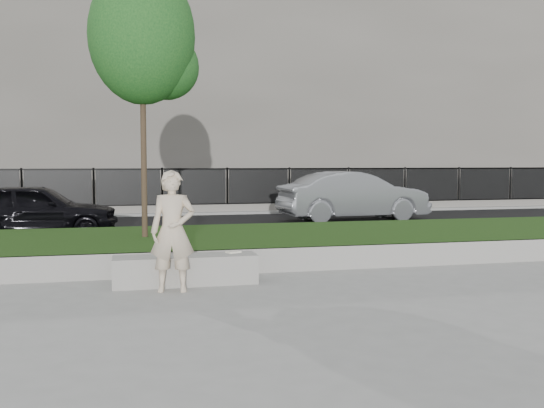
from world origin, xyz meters
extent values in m
plane|color=gray|center=(0.00, 0.00, 0.00)|extent=(90.00, 90.00, 0.00)
cube|color=black|center=(0.00, 3.00, 0.20)|extent=(34.00, 4.00, 0.40)
cube|color=gray|center=(0.00, 1.04, 0.20)|extent=(34.00, 0.08, 0.40)
cube|color=black|center=(0.00, 8.50, 0.02)|extent=(34.00, 7.00, 0.04)
cube|color=gray|center=(0.00, 13.00, 0.06)|extent=(34.00, 3.00, 0.12)
cube|color=slate|center=(0.00, 12.00, 0.24)|extent=(32.00, 0.30, 0.24)
cube|color=black|center=(0.00, 12.00, 0.87)|extent=(32.00, 0.04, 1.50)
cube|color=black|center=(0.00, 12.00, 1.57)|extent=(32.00, 0.05, 0.05)
cube|color=black|center=(0.00, 12.00, 0.37)|extent=(32.00, 0.05, 0.05)
cube|color=#645F57|center=(0.00, 20.00, 5.00)|extent=(34.00, 10.00, 10.00)
cube|color=gray|center=(-0.88, 0.40, 0.22)|extent=(2.10, 0.53, 0.43)
imported|color=beige|center=(-1.09, -0.05, 0.85)|extent=(0.67, 0.49, 1.70)
cube|color=white|center=(-0.14, 0.52, 0.44)|extent=(0.24, 0.21, 0.02)
cylinder|color=#38281C|center=(-1.40, 3.08, 2.63)|extent=(0.11, 0.11, 4.46)
ellipsoid|color=#18481C|center=(-1.40, 3.08, 4.14)|extent=(1.96, 1.96, 2.55)
sphere|color=#18481C|center=(-0.95, 3.26, 3.61)|extent=(1.25, 1.25, 1.25)
imported|color=black|center=(-3.83, 6.63, 0.68)|extent=(3.82, 1.68, 1.28)
imported|color=gray|center=(4.92, 8.68, 0.78)|extent=(4.59, 1.89, 1.48)
camera|label=1|loc=(-1.67, -8.52, 1.81)|focal=40.00mm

